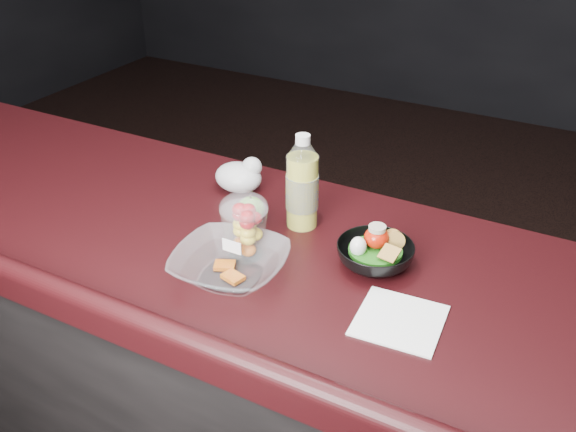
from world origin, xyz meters
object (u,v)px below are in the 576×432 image
object	(u,v)px
green_apple	(251,210)
snack_bowl	(375,253)
lemonade_bottle	(302,189)
fruit_cup	(244,225)
takeout_bowl	(230,265)

from	to	relation	value
green_apple	snack_bowl	bearing A→B (deg)	-5.36
lemonade_bottle	fruit_cup	size ratio (longest dim) A/B	1.54
fruit_cup	snack_bowl	bearing A→B (deg)	20.54
lemonade_bottle	takeout_bowl	size ratio (longest dim) A/B	0.86
lemonade_bottle	green_apple	size ratio (longest dim) A/B	3.22
lemonade_bottle	green_apple	distance (m)	0.14
fruit_cup	green_apple	bearing A→B (deg)	116.27
lemonade_bottle	takeout_bowl	bearing A→B (deg)	-97.87
fruit_cup	takeout_bowl	distance (m)	0.10
lemonade_bottle	fruit_cup	bearing A→B (deg)	-105.79
fruit_cup	snack_bowl	world-z (taller)	fruit_cup
fruit_cup	snack_bowl	distance (m)	0.28
lemonade_bottle	fruit_cup	world-z (taller)	lemonade_bottle
snack_bowl	takeout_bowl	xyz separation A→B (m)	(-0.25, -0.18, -0.00)
lemonade_bottle	snack_bowl	world-z (taller)	lemonade_bottle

